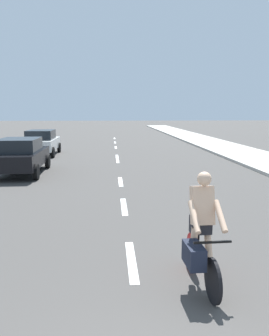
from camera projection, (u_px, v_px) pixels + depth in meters
ground_plane at (117, 155)px, 21.87m from camera, size 160.00×160.00×0.00m
sidewalk_strip at (230, 149)px, 24.36m from camera, size 3.60×80.00×0.14m
lane_stripe_1 at (132, 261)px, 6.35m from camera, size 0.16×1.80×0.01m
lane_stripe_2 at (124, 206)px, 9.97m from camera, size 0.16×1.80×0.01m
lane_stripe_3 at (121, 182)px, 13.49m from camera, size 0.16×1.80×0.01m
lane_stripe_4 at (118, 161)px, 19.22m from camera, size 0.16×1.80×0.01m
lane_stripe_5 at (117, 157)px, 20.87m from camera, size 0.16×1.80×0.01m
lane_stripe_6 at (116, 147)px, 26.21m from camera, size 0.16×1.80×0.01m
lane_stripe_7 at (115, 142)px, 30.42m from camera, size 0.16×1.80×0.01m
lane_stripe_8 at (114, 138)px, 35.04m from camera, size 0.16×1.80×0.01m
cyclist at (200, 235)px, 5.32m from camera, size 0.64×1.71×1.82m
parked_car_black at (21, 155)px, 15.00m from camera, size 2.05×4.31×1.57m
parked_car_white at (42, 142)px, 21.53m from camera, size 1.96×4.16×1.57m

